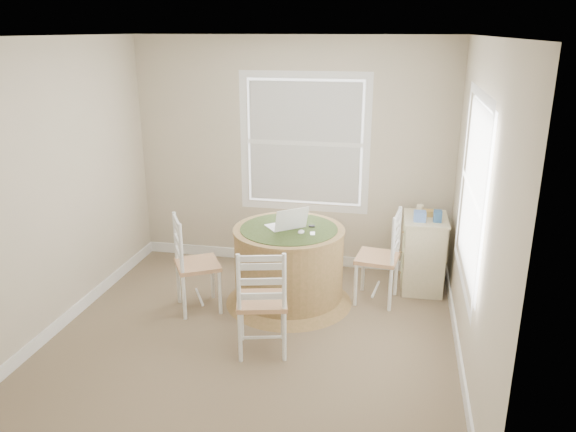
% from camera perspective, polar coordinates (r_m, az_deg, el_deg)
% --- Properties ---
extents(room, '(3.64, 3.64, 2.64)m').
position_cam_1_polar(room, '(4.77, -1.48, 1.99)').
color(room, '#7D674F').
rests_on(room, ground).
extents(round_table, '(1.28, 1.28, 0.79)m').
position_cam_1_polar(round_table, '(5.64, 0.09, -4.73)').
color(round_table, '#A27948').
rests_on(round_table, ground).
extents(chair_left, '(0.56, 0.56, 0.95)m').
position_cam_1_polar(chair_left, '(5.56, -9.17, -4.84)').
color(chair_left, white).
rests_on(chair_left, ground).
extents(chair_near, '(0.50, 0.49, 0.95)m').
position_cam_1_polar(chair_near, '(4.79, -2.67, -8.56)').
color(chair_near, white).
rests_on(chair_near, ground).
extents(chair_right, '(0.45, 0.47, 0.95)m').
position_cam_1_polar(chair_right, '(5.72, 9.07, -4.15)').
color(chair_right, white).
rests_on(chair_right, ground).
extents(laptop, '(0.46, 0.45, 0.24)m').
position_cam_1_polar(laptop, '(5.52, -0.15, -0.87)').
color(laptop, white).
rests_on(laptop, round_table).
extents(mouse, '(0.08, 0.11, 0.03)m').
position_cam_1_polar(mouse, '(5.39, 1.34, -1.63)').
color(mouse, white).
rests_on(mouse, round_table).
extents(phone, '(0.06, 0.10, 0.02)m').
position_cam_1_polar(phone, '(5.37, 2.51, -1.84)').
color(phone, '#B7BABF').
rests_on(phone, round_table).
extents(keys, '(0.07, 0.06, 0.02)m').
position_cam_1_polar(keys, '(5.55, 2.42, -1.08)').
color(keys, black).
rests_on(keys, round_table).
extents(corner_chest, '(0.46, 0.61, 0.80)m').
position_cam_1_polar(corner_chest, '(6.12, 13.55, -3.66)').
color(corner_chest, beige).
rests_on(corner_chest, ground).
extents(tissue_box, '(0.12, 0.12, 0.10)m').
position_cam_1_polar(tissue_box, '(5.85, 13.23, -0.03)').
color(tissue_box, '#5B82D0').
rests_on(tissue_box, corner_chest).
extents(box_yellow, '(0.15, 0.10, 0.06)m').
position_cam_1_polar(box_yellow, '(6.05, 14.34, 0.30)').
color(box_yellow, gold).
rests_on(box_yellow, corner_chest).
extents(box_blue, '(0.08, 0.08, 0.12)m').
position_cam_1_polar(box_blue, '(5.86, 15.00, -0.02)').
color(box_blue, '#2E578B').
rests_on(box_blue, corner_chest).
extents(cup_cream, '(0.07, 0.07, 0.09)m').
position_cam_1_polar(cup_cream, '(6.11, 13.24, 0.72)').
color(cup_cream, beige).
rests_on(cup_cream, corner_chest).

